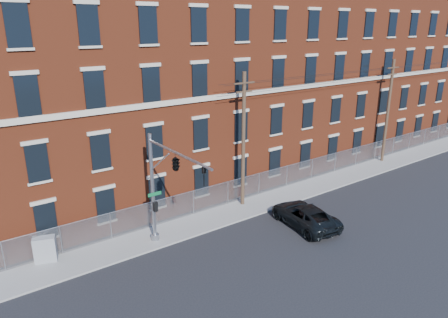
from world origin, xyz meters
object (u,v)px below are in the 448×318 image
Objects in this scene: utility_pole_near at (243,138)px; pickup_truck at (305,215)px; traffic_signal_mast at (170,172)px; utility_cabinet at (45,249)px.

utility_pole_near reaches higher than pickup_truck.
traffic_signal_mast is 4.59× the size of utility_cabinet.
traffic_signal_mast is 8.62m from utility_cabinet.
utility_pole_near is (8.00, 3.42, -0.05)m from traffic_signal_mast.
pickup_truck is at bearing -10.54° from traffic_signal_mast.
traffic_signal_mast is at bearing -11.67° from utility_cabinet.
utility_pole_near is at bearing 23.14° from traffic_signal_mast.
utility_pole_near is at bearing -67.36° from pickup_truck.
traffic_signal_mast is 0.70× the size of utility_pole_near.
traffic_signal_mast is at bearing -2.34° from pickup_truck.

